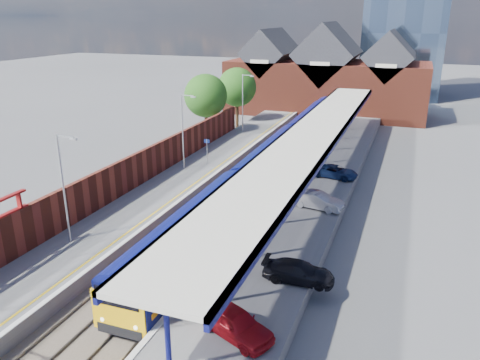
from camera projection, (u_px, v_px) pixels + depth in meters
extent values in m
plane|color=#5B5B5E|center=(274.00, 162.00, 49.31)|extent=(240.00, 240.00, 0.00)
cube|color=#473D33|center=(241.00, 194.00, 40.46)|extent=(6.00, 76.00, 0.06)
cube|color=slate|center=(218.00, 190.00, 41.17)|extent=(0.07, 76.00, 0.14)
cube|color=slate|center=(233.00, 192.00, 40.69)|extent=(0.07, 76.00, 0.14)
cube|color=slate|center=(250.00, 194.00, 40.18)|extent=(0.07, 76.00, 0.14)
cube|color=slate|center=(266.00, 196.00, 39.70)|extent=(0.07, 76.00, 0.14)
cube|color=#565659|center=(184.00, 181.00, 42.12)|extent=(5.00, 76.00, 1.00)
cube|color=#565659|center=(310.00, 198.00, 38.33)|extent=(6.00, 76.00, 1.00)
cube|color=silver|center=(208.00, 179.00, 41.17)|extent=(0.30, 76.00, 0.05)
cube|color=silver|center=(277.00, 187.00, 39.10)|extent=(0.30, 76.00, 0.05)
cube|color=yellow|center=(202.00, 178.00, 41.38)|extent=(0.14, 76.00, 0.01)
cube|color=#0C1258|center=(194.00, 237.00, 28.45)|extent=(2.95, 16.03, 2.50)
cube|color=#0C1258|center=(194.00, 218.00, 28.03)|extent=(2.95, 16.03, 0.60)
cube|color=#0C1258|center=(273.00, 161.00, 43.12)|extent=(2.95, 16.03, 2.50)
cube|color=#0C1258|center=(273.00, 148.00, 42.70)|extent=(2.95, 16.03, 0.60)
cube|color=#0C1258|center=(311.00, 124.00, 57.79)|extent=(2.95, 16.03, 2.50)
cube|color=#0C1258|center=(312.00, 114.00, 57.37)|extent=(2.95, 16.03, 0.60)
cube|color=#0C1258|center=(334.00, 102.00, 72.46)|extent=(2.95, 16.03, 2.50)
cube|color=#0C1258|center=(335.00, 94.00, 72.05)|extent=(2.95, 16.03, 0.60)
cube|color=black|center=(282.00, 135.00, 50.77)|extent=(0.04, 60.54, 0.70)
cube|color=orange|center=(282.00, 142.00, 51.04)|extent=(0.03, 55.27, 0.30)
cube|color=#B20B19|center=(282.00, 144.00, 51.13)|extent=(0.03, 55.27, 0.30)
cube|color=#F2B20C|center=(120.00, 312.00, 21.51)|extent=(2.82, 0.33, 2.10)
cube|color=black|center=(117.00, 298.00, 21.14)|extent=(2.30, 0.18, 0.90)
cube|color=black|center=(148.00, 310.00, 24.03)|extent=(2.00, 2.40, 0.60)
cube|color=black|center=(339.00, 106.00, 77.94)|extent=(2.00, 2.40, 0.60)
cylinder|color=#0F125A|center=(167.00, 326.00, 18.35)|extent=(0.24, 0.24, 4.20)
cylinder|color=#0F125A|center=(217.00, 266.00, 22.77)|extent=(0.24, 0.24, 4.20)
cylinder|color=#0F125A|center=(251.00, 225.00, 27.19)|extent=(0.24, 0.24, 4.20)
cylinder|color=#0F125A|center=(275.00, 196.00, 31.61)|extent=(0.24, 0.24, 4.20)
cylinder|color=#0F125A|center=(293.00, 174.00, 36.03)|extent=(0.24, 0.24, 4.20)
cylinder|color=#0F125A|center=(308.00, 156.00, 40.45)|extent=(0.24, 0.24, 4.20)
cylinder|color=#0F125A|center=(319.00, 142.00, 44.87)|extent=(0.24, 0.24, 4.20)
cylinder|color=#0F125A|center=(328.00, 131.00, 49.29)|extent=(0.24, 0.24, 4.20)
cylinder|color=#0F125A|center=(336.00, 122.00, 53.71)|extent=(0.24, 0.24, 4.20)
cylinder|color=#0F125A|center=(343.00, 114.00, 58.13)|extent=(0.24, 0.24, 4.20)
cube|color=beige|center=(312.00, 134.00, 38.65)|extent=(4.50, 52.00, 0.25)
cube|color=#0F125A|center=(287.00, 134.00, 39.41)|extent=(0.20, 52.00, 0.55)
cube|color=#0F125A|center=(338.00, 138.00, 37.99)|extent=(0.20, 52.00, 0.55)
cylinder|color=#A5A8AA|center=(64.00, 190.00, 28.75)|extent=(0.12, 0.12, 7.00)
cube|color=#A5A8AA|center=(65.00, 137.00, 27.42)|extent=(1.20, 0.08, 0.08)
cube|color=#A5A8AA|center=(73.00, 139.00, 27.25)|extent=(0.45, 0.18, 0.12)
cylinder|color=#A5A8AA|center=(183.00, 132.00, 42.89)|extent=(0.12, 0.12, 7.00)
cube|color=#A5A8AA|center=(187.00, 95.00, 41.56)|extent=(1.20, 0.08, 0.08)
cube|color=#A5A8AA|center=(193.00, 97.00, 41.40)|extent=(0.45, 0.18, 0.12)
cylinder|color=#A5A8AA|center=(243.00, 103.00, 57.03)|extent=(0.12, 0.12, 7.00)
cube|color=#A5A8AA|center=(247.00, 75.00, 55.70)|extent=(1.20, 0.08, 0.08)
cube|color=#A5A8AA|center=(252.00, 76.00, 55.54)|extent=(0.45, 0.18, 0.12)
cylinder|color=#A5A8AA|center=(207.00, 152.00, 44.91)|extent=(0.08, 0.08, 2.50)
cube|color=#0C194C|center=(207.00, 141.00, 44.56)|extent=(0.55, 0.06, 0.35)
cube|color=maroon|center=(120.00, 179.00, 37.04)|extent=(0.35, 50.00, 2.80)
cube|color=maroon|center=(19.00, 201.00, 27.57)|extent=(0.30, 0.12, 1.00)
cube|color=maroon|center=(326.00, 88.00, 72.73)|extent=(30.00, 12.00, 8.00)
cube|color=#232328|center=(271.00, 52.00, 73.97)|extent=(7.13, 12.00, 7.13)
cube|color=#232328|center=(328.00, 53.00, 71.00)|extent=(9.16, 12.00, 9.16)
cube|color=#232328|center=(390.00, 55.00, 68.04)|extent=(7.13, 12.00, 7.13)
cube|color=beige|center=(259.00, 62.00, 68.95)|extent=(2.80, 0.15, 0.50)
cube|color=beige|center=(320.00, 64.00, 65.99)|extent=(2.80, 0.15, 0.50)
cube|color=beige|center=(386.00, 66.00, 63.02)|extent=(2.80, 0.15, 0.50)
cylinder|color=#382314|center=(206.00, 124.00, 57.41)|extent=(0.44, 0.44, 4.00)
sphere|color=#1A4612|center=(206.00, 96.00, 56.25)|extent=(5.20, 5.20, 5.20)
sphere|color=#1A4612|center=(210.00, 103.00, 55.77)|extent=(3.20, 3.20, 3.20)
cylinder|color=#382314|center=(237.00, 113.00, 64.15)|extent=(0.44, 0.44, 4.00)
sphere|color=#1A4612|center=(237.00, 87.00, 62.99)|extent=(5.20, 5.20, 5.20)
sphere|color=#1A4612|center=(241.00, 93.00, 62.51)|extent=(3.20, 3.20, 3.20)
imported|color=maroon|center=(235.00, 322.00, 20.88)|extent=(4.19, 3.00, 1.32)
imported|color=#B3B3B8|center=(318.00, 200.00, 34.74)|extent=(3.99, 1.97, 1.26)
imported|color=black|center=(298.00, 272.00, 25.20)|extent=(3.96, 1.77, 1.13)
imported|color=navy|center=(335.00, 172.00, 41.44)|extent=(4.18, 2.45, 1.09)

